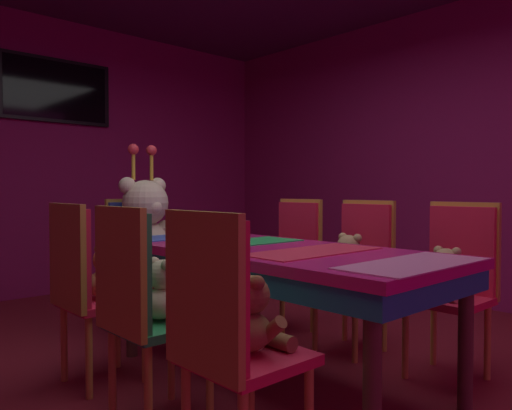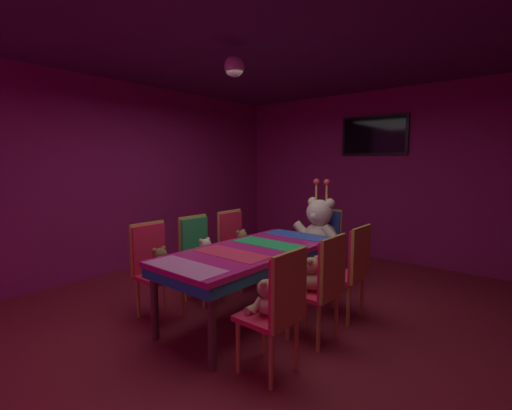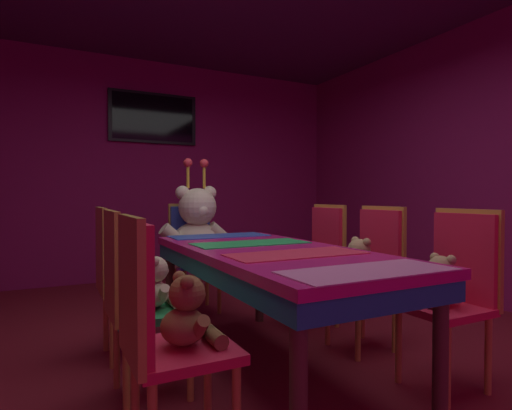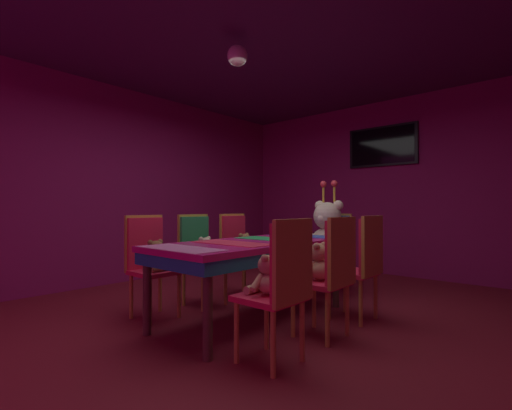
% 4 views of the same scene
% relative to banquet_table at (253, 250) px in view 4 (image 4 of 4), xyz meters
% --- Properties ---
extents(ground_plane, '(7.90, 7.90, 0.00)m').
position_rel_banquet_table_xyz_m(ground_plane, '(0.00, 0.00, -0.65)').
color(ground_plane, maroon).
extents(wall_back, '(5.20, 0.12, 2.80)m').
position_rel_banquet_table_xyz_m(wall_back, '(0.00, 3.20, 0.75)').
color(wall_back, '#8C1959').
rests_on(wall_back, ground_plane).
extents(wall_left, '(0.12, 6.40, 2.80)m').
position_rel_banquet_table_xyz_m(wall_left, '(-2.60, 0.00, 0.75)').
color(wall_left, '#8C1959').
rests_on(wall_left, ground_plane).
extents(ceiling_panel, '(5.20, 6.40, 0.04)m').
position_rel_banquet_table_xyz_m(ceiling_panel, '(0.00, 0.00, 2.15)').
color(ceiling_panel, '#4C1E4C').
extents(banquet_table, '(0.90, 2.02, 0.75)m').
position_rel_banquet_table_xyz_m(banquet_table, '(0.00, 0.00, 0.00)').
color(banquet_table, '#C61E72').
rests_on(banquet_table, ground_plane).
extents(chair_left_0, '(0.42, 0.41, 0.98)m').
position_rel_banquet_table_xyz_m(chair_left_0, '(-0.85, -0.60, -0.06)').
color(chair_left_0, red).
rests_on(chair_left_0, ground_plane).
extents(teddy_left_0, '(0.24, 0.31, 0.29)m').
position_rel_banquet_table_xyz_m(teddy_left_0, '(-0.71, -0.60, -0.07)').
color(teddy_left_0, brown).
rests_on(teddy_left_0, chair_left_0).
extents(chair_left_1, '(0.42, 0.41, 0.98)m').
position_rel_banquet_table_xyz_m(chair_left_1, '(-0.84, 0.01, -0.06)').
color(chair_left_1, '#268C4C').
rests_on(chair_left_1, ground_plane).
extents(teddy_left_1, '(0.23, 0.30, 0.29)m').
position_rel_banquet_table_xyz_m(teddy_left_1, '(-0.70, 0.01, -0.07)').
color(teddy_left_1, beige).
rests_on(teddy_left_1, chair_left_1).
extents(chair_left_2, '(0.42, 0.41, 0.98)m').
position_rel_banquet_table_xyz_m(chair_left_2, '(-0.83, 0.62, -0.06)').
color(chair_left_2, red).
rests_on(chair_left_2, ground_plane).
extents(teddy_left_2, '(0.24, 0.31, 0.30)m').
position_rel_banquet_table_xyz_m(teddy_left_2, '(-0.68, 0.62, -0.07)').
color(teddy_left_2, olive).
rests_on(teddy_left_2, chair_left_2).
extents(chair_right_0, '(0.42, 0.41, 0.98)m').
position_rel_banquet_table_xyz_m(chair_right_0, '(0.84, -0.64, -0.06)').
color(chair_right_0, red).
rests_on(chair_right_0, ground_plane).
extents(teddy_right_0, '(0.23, 0.30, 0.28)m').
position_rel_banquet_table_xyz_m(teddy_right_0, '(0.70, -0.64, -0.07)').
color(teddy_right_0, tan).
rests_on(teddy_right_0, chair_right_0).
extents(chair_right_1, '(0.42, 0.41, 0.98)m').
position_rel_banquet_table_xyz_m(chair_right_1, '(0.84, 0.02, -0.06)').
color(chair_right_1, red).
rests_on(chair_right_1, ground_plane).
extents(teddy_right_1, '(0.26, 0.33, 0.31)m').
position_rel_banquet_table_xyz_m(teddy_right_1, '(0.70, 0.02, -0.06)').
color(teddy_right_1, tan).
rests_on(teddy_right_1, chair_right_1).
extents(chair_right_2, '(0.42, 0.41, 0.98)m').
position_rel_banquet_table_xyz_m(chair_right_2, '(0.83, 0.63, -0.06)').
color(chair_right_2, red).
rests_on(chair_right_2, ground_plane).
extents(throne_chair, '(0.41, 0.42, 0.98)m').
position_rel_banquet_table_xyz_m(throne_chair, '(0.00, 1.54, -0.06)').
color(throne_chair, '#2D47B2').
rests_on(throne_chair, ground_plane).
extents(king_teddy_bear, '(0.73, 0.57, 0.94)m').
position_rel_banquet_table_xyz_m(king_teddy_bear, '(0.00, 1.37, 0.11)').
color(king_teddy_bear, beige).
rests_on(king_teddy_bear, throne_chair).
extents(wall_tv, '(1.10, 0.06, 0.64)m').
position_rel_banquet_table_xyz_m(wall_tv, '(0.00, 3.11, 1.40)').
color(wall_tv, black).
extents(pendant_light, '(0.20, 0.20, 0.20)m').
position_rel_banquet_table_xyz_m(pendant_light, '(-0.17, -0.04, 1.90)').
color(pendant_light, white).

